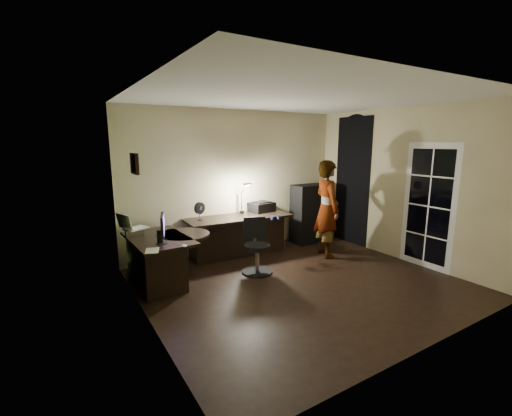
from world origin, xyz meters
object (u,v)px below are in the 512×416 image
desk_right (239,236)px  person (327,209)px  office_chair (257,246)px  monitor (161,233)px  desk_left (159,261)px  cabinet (311,213)px

desk_right → person: 1.70m
office_chair → person: size_ratio=0.50×
monitor → person: person is taller
desk_left → person: size_ratio=0.71×
office_chair → person: 1.62m
cabinet → office_chair: size_ratio=1.38×
monitor → person: bearing=18.2°
person → cabinet: bearing=-7.8°
desk_left → monitor: monitor is taller
desk_right → monitor: size_ratio=4.45×
desk_left → person: person is taller
desk_left → monitor: size_ratio=2.85×
desk_left → person: 3.10m
monitor → desk_left: bearing=101.3°
cabinet → desk_right: bearing=179.8°
desk_left → desk_right: desk_right is taller
desk_right → cabinet: size_ratio=1.62×
desk_right → cabinet: 1.74m
desk_left → monitor: bearing=-98.7°
monitor → cabinet: bearing=32.1°
office_chair → person: (1.56, 0.08, 0.45)m
desk_left → office_chair: 1.53m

